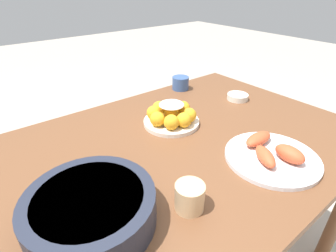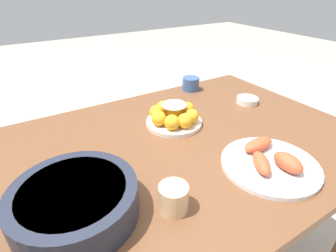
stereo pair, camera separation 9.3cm
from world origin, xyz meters
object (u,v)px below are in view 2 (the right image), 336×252
at_px(sauce_bowl, 247,100).
at_px(cup_near, 191,84).
at_px(cake_plate, 174,116).
at_px(cup_far, 173,198).
at_px(seafood_platter, 270,162).
at_px(serving_bowl, 75,201).
at_px(dining_table, 161,171).

bearing_deg(sauce_bowl, cup_near, -64.76).
relative_size(cake_plate, cup_far, 2.93).
height_order(cake_plate, seafood_platter, cake_plate).
bearing_deg(serving_bowl, cake_plate, -150.02).
bearing_deg(dining_table, cup_near, -136.23).
distance_m(dining_table, serving_bowl, 0.37).
bearing_deg(dining_table, cake_plate, -136.83).
distance_m(sauce_bowl, cup_near, 0.30).
relative_size(cup_near, cup_far, 1.13).
distance_m(cake_plate, sauce_bowl, 0.39).
bearing_deg(seafood_platter, cake_plate, -74.41).
xyz_separation_m(seafood_platter, cup_near, (-0.16, -0.63, 0.02)).
relative_size(serving_bowl, cup_near, 3.56).
height_order(cake_plate, serving_bowl, cake_plate).
xyz_separation_m(serving_bowl, seafood_platter, (-0.55, 0.12, -0.03)).
bearing_deg(seafood_platter, dining_table, -46.95).
distance_m(serving_bowl, sauce_bowl, 0.87).
bearing_deg(sauce_bowl, seafood_platter, 51.76).
relative_size(dining_table, seafood_platter, 5.03).
distance_m(dining_table, cake_plate, 0.22).
bearing_deg(cake_plate, serving_bowl, 29.98).
xyz_separation_m(serving_bowl, cup_far, (-0.21, 0.11, -0.01)).
relative_size(cake_plate, cup_near, 2.58).
height_order(serving_bowl, cup_near, serving_bowl).
height_order(dining_table, serving_bowl, serving_bowl).
height_order(dining_table, cup_far, cup_far).
bearing_deg(seafood_platter, sauce_bowl, -128.24).
distance_m(serving_bowl, cup_near, 0.88).
bearing_deg(cup_near, serving_bowl, 35.89).
bearing_deg(serving_bowl, cup_near, -144.11).
distance_m(serving_bowl, cup_far, 0.23).
bearing_deg(serving_bowl, sauce_bowl, -163.56).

